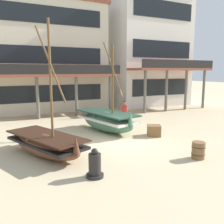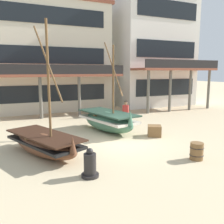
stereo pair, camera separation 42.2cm
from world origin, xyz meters
name	(u,v)px [view 1 (the left image)]	position (x,y,z in m)	size (l,w,h in m)	color
ground_plane	(121,143)	(0.00, 0.00, 0.00)	(120.00, 120.00, 0.00)	#CCB78E
fishing_boat_near_left	(46,144)	(-3.71, -0.26, 0.52)	(2.90, 4.32, 5.50)	brown
fishing_boat_centre_large	(107,121)	(0.39, 2.41, 0.64)	(2.52, 4.40, 5.15)	#427056
fisherman_by_hull	(124,114)	(1.80, 2.88, 0.83)	(0.42, 0.40, 1.68)	#33333D
capstan_winch	(95,166)	(-2.70, -3.14, 0.40)	(0.60, 0.60, 1.01)	black
wooden_barrel	(198,150)	(1.75, -3.39, 0.35)	(0.56, 0.56, 0.70)	brown
cargo_crate	(154,131)	(2.25, 0.33, 0.30)	(0.71, 0.71, 0.59)	brown
harbor_building_main	(44,57)	(-1.11, 12.50, 4.79)	(10.83, 7.50, 9.59)	beige
harbor_building_annex	(145,52)	(9.30, 11.79, 5.52)	(8.17, 8.58, 11.06)	white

